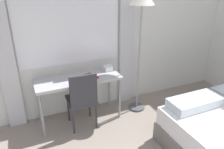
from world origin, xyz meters
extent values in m
cube|color=silver|center=(0.00, 3.36, 1.35)|extent=(5.79, 0.05, 2.70)
cube|color=white|center=(-0.51, 3.33, 1.60)|extent=(1.55, 0.01, 1.50)
cube|color=silver|center=(-1.42, 3.29, 1.30)|extent=(0.24, 0.06, 2.60)
cube|color=silver|center=(0.41, 3.29, 1.30)|extent=(0.24, 0.06, 2.60)
cube|color=#B2B2B7|center=(-0.51, 3.03, 0.70)|extent=(1.25, 0.49, 0.04)
cylinder|color=gray|center=(-1.09, 2.83, 0.34)|extent=(0.04, 0.04, 0.68)
cylinder|color=gray|center=(0.08, 2.83, 0.34)|extent=(0.04, 0.04, 0.68)
cylinder|color=gray|center=(-1.09, 3.24, 0.34)|extent=(0.04, 0.04, 0.68)
cylinder|color=gray|center=(0.08, 3.24, 0.34)|extent=(0.04, 0.04, 0.68)
cube|color=#333338|center=(-0.52, 2.89, 0.43)|extent=(0.41, 0.41, 0.05)
cube|color=#333338|center=(-0.52, 2.71, 0.67)|extent=(0.38, 0.05, 0.44)
cylinder|color=#333338|center=(-0.69, 2.73, 0.20)|extent=(0.03, 0.03, 0.40)
cylinder|color=#333338|center=(-0.35, 2.72, 0.20)|extent=(0.03, 0.03, 0.40)
cylinder|color=#333338|center=(-0.68, 3.07, 0.20)|extent=(0.03, 0.03, 0.40)
cylinder|color=#333338|center=(-0.34, 3.06, 0.20)|extent=(0.03, 0.03, 0.40)
cube|color=silver|center=(0.78, 1.99, 0.57)|extent=(0.74, 0.32, 0.12)
cylinder|color=#4C4C51|center=(0.47, 2.96, 0.01)|extent=(0.28, 0.28, 0.03)
cylinder|color=gray|center=(0.47, 2.96, 0.88)|extent=(0.02, 0.02, 1.69)
cube|color=white|center=(0.01, 3.13, 0.76)|extent=(0.12, 0.14, 0.07)
cube|color=white|center=(0.01, 3.13, 0.80)|extent=(0.14, 0.05, 0.02)
cube|color=maroon|center=(-0.38, 2.97, 0.73)|extent=(0.31, 0.28, 0.02)
cube|color=white|center=(-0.38, 2.97, 0.74)|extent=(0.29, 0.26, 0.01)
camera|label=1|loc=(-1.23, 0.16, 2.05)|focal=35.00mm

